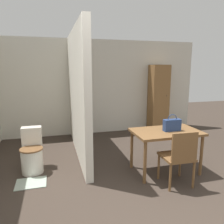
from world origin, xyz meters
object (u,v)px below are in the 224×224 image
(toilet, at_px, (32,154))
(wooden_cabinet, at_px, (158,98))
(handbag, at_px, (172,125))
(dining_table, at_px, (166,136))
(wooden_chair, at_px, (179,156))

(toilet, height_order, wooden_cabinet, wooden_cabinet)
(toilet, height_order, handbag, handbag)
(dining_table, distance_m, toilet, 2.31)
(wooden_chair, bearing_deg, handbag, 75.40)
(handbag, relative_size, wooden_cabinet, 0.16)
(dining_table, height_order, wooden_chair, wooden_chair)
(toilet, xyz_separation_m, handbag, (2.29, -0.65, 0.52))
(handbag, bearing_deg, dining_table, 165.52)
(wooden_chair, distance_m, wooden_cabinet, 3.11)
(dining_table, relative_size, toilet, 1.52)
(dining_table, distance_m, handbag, 0.21)
(dining_table, bearing_deg, wooden_chair, -95.65)
(toilet, distance_m, handbag, 2.44)
(handbag, bearing_deg, toilet, 164.29)
(toilet, bearing_deg, wooden_chair, -27.21)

